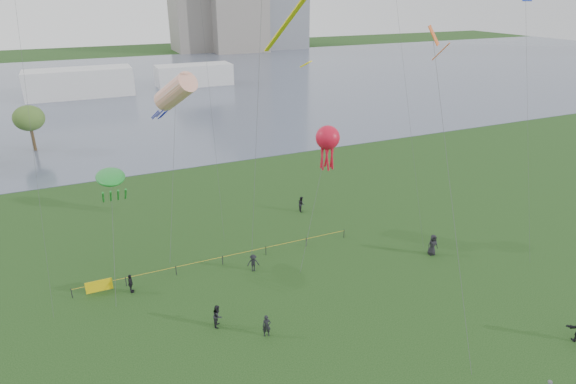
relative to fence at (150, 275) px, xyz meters
name	(u,v)px	position (x,y,z in m)	size (l,w,h in m)	color
ground_plane	(352,364)	(10.11, -14.88, -0.55)	(400.00, 400.00, 0.00)	black
lake	(135,88)	(10.11, 85.12, -0.53)	(400.00, 120.00, 0.08)	slate
building_low	(194,12)	(42.11, 153.12, 13.45)	(16.00, 18.00, 28.00)	slate
pavilion_left	(80,83)	(-1.89, 80.12, 2.45)	(22.00, 8.00, 6.00)	silver
pavilion_right	(194,75)	(24.11, 83.12, 1.95)	(18.00, 7.00, 5.00)	silver
fence	(150,275)	(0.00, 0.00, 0.00)	(24.07, 0.07, 1.05)	black
spectator_a	(218,316)	(3.45, -7.73, 0.29)	(0.82, 0.64, 1.69)	black
spectator_b	(253,263)	(8.19, -2.03, 0.22)	(1.00, 0.58, 1.55)	black
spectator_c	(131,284)	(-1.61, -1.05, 0.23)	(0.92, 0.38, 1.56)	black
spectator_d	(433,245)	(23.71, -5.93, 0.42)	(0.95, 0.62, 1.94)	black
spectator_f	(267,326)	(6.19, -10.12, 0.25)	(0.59, 0.38, 1.61)	black
spectator_g	(301,204)	(16.95, 7.03, 0.28)	(0.81, 0.63, 1.67)	black
kite_windsock	(175,92)	(4.93, 8.00, 12.97)	(4.85, 8.50, 15.50)	#3F3F42
kite_creature	(110,177)	(-1.71, 3.18, 7.62)	(2.37, 7.77, 8.61)	#3F3F42
kite_octopus	(328,139)	(16.43, 0.77, 9.27)	(5.88, 5.79, 10.98)	#3F3F42
kite_delta	(436,52)	(19.87, -7.92, 17.41)	(4.45, 12.15, 19.63)	#3F3F42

